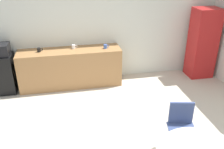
# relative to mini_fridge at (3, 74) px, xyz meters

# --- Properties ---
(wall_back) EXTENTS (6.00, 0.10, 2.60)m
(wall_back) POSITION_rel_mini_fridge_xyz_m (2.29, 0.35, 0.86)
(wall_back) COLOR silver
(wall_back) RESTS_ON ground_plane
(counter_block) EXTENTS (2.37, 0.60, 0.90)m
(counter_block) POSITION_rel_mini_fridge_xyz_m (1.54, 0.00, 0.01)
(counter_block) COLOR #9E7042
(counter_block) RESTS_ON ground_plane
(mini_fridge) EXTENTS (0.54, 0.54, 0.88)m
(mini_fridge) POSITION_rel_mini_fridge_xyz_m (0.00, 0.00, 0.00)
(mini_fridge) COLOR black
(mini_fridge) RESTS_ON ground_plane
(locker_cabinet) EXTENTS (0.60, 0.50, 1.75)m
(locker_cabinet) POSITION_rel_mini_fridge_xyz_m (4.84, -0.10, 0.43)
(locker_cabinet) COLOR #B21E1E
(locker_cabinet) RESTS_ON ground_plane
(chair_navy) EXTENTS (0.50, 0.50, 0.83)m
(chair_navy) POSITION_rel_mini_fridge_xyz_m (3.12, -2.60, 0.08)
(chair_navy) COLOR silver
(chair_navy) RESTS_ON ground_plane
(mug_white) EXTENTS (0.13, 0.08, 0.09)m
(mug_white) POSITION_rel_mini_fridge_xyz_m (0.86, 0.02, 0.51)
(mug_white) COLOR black
(mug_white) RESTS_ON counter_block
(mug_green) EXTENTS (0.13, 0.08, 0.09)m
(mug_green) POSITION_rel_mini_fridge_xyz_m (2.38, -0.05, 0.51)
(mug_green) COLOR #3F66BF
(mug_green) RESTS_ON counter_block
(mug_red) EXTENTS (0.13, 0.08, 0.09)m
(mug_red) POSITION_rel_mini_fridge_xyz_m (1.64, 0.08, 0.51)
(mug_red) COLOR white
(mug_red) RESTS_ON counter_block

